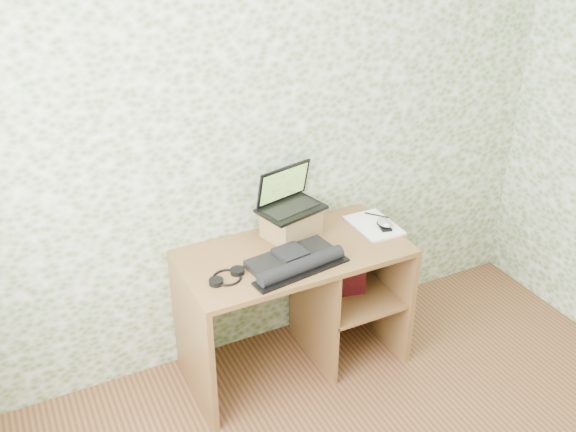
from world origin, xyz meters
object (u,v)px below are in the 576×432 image
keyboard (295,261)px  notepad (374,225)px  desk (304,286)px  laptop (288,199)px  riser (291,223)px

keyboard → notepad: bearing=7.8°
keyboard → notepad: size_ratio=1.70×
desk → keyboard: (-0.14, -0.16, 0.29)m
notepad → laptop: bearing=162.7°
desk → riser: 0.37m
keyboard → notepad: 0.60m
riser → keyboard: 0.30m
keyboard → desk: bearing=41.1°
riser → keyboard: riser is taller
keyboard → laptop: bearing=62.0°
laptop → keyboard: laptop is taller
desk → laptop: bearing=98.9°
laptop → riser: bearing=-104.1°
laptop → notepad: (0.46, -0.15, -0.21)m
keyboard → notepad: (0.57, 0.16, -0.02)m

